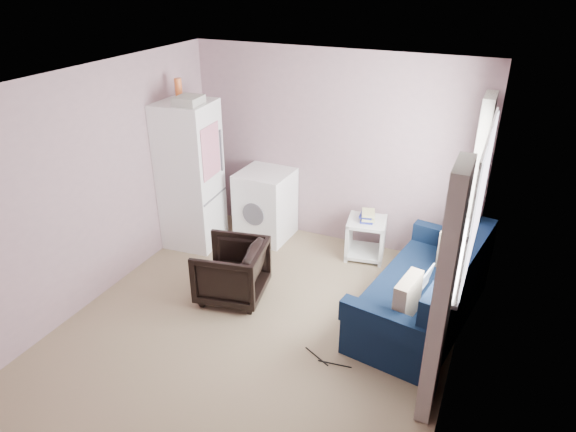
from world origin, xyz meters
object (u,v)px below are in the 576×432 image
object	(u,v)px
armchair	(231,268)
fridge	(190,175)
washing_machine	(266,203)
side_table	(366,235)
sofa	(427,294)

from	to	relation	value
armchair	fridge	distance (m)	1.53
washing_machine	armchair	bearing A→B (deg)	-76.94
armchair	side_table	world-z (taller)	armchair
fridge	sofa	size ratio (longest dim) A/B	1.03
fridge	washing_machine	xyz separation A→B (m)	(0.79, 0.53, -0.48)
washing_machine	side_table	world-z (taller)	washing_machine
side_table	washing_machine	bearing A→B (deg)	-179.15
washing_machine	sofa	bearing A→B (deg)	-21.19
washing_machine	side_table	xyz separation A→B (m)	(1.40, 0.02, -0.19)
side_table	sofa	world-z (taller)	sofa
side_table	armchair	bearing A→B (deg)	-127.44
sofa	armchair	bearing A→B (deg)	-158.58
fridge	washing_machine	size ratio (longest dim) A/B	2.30
fridge	sofa	xyz separation A→B (m)	(3.14, -0.47, -0.64)
armchair	sofa	distance (m)	2.11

